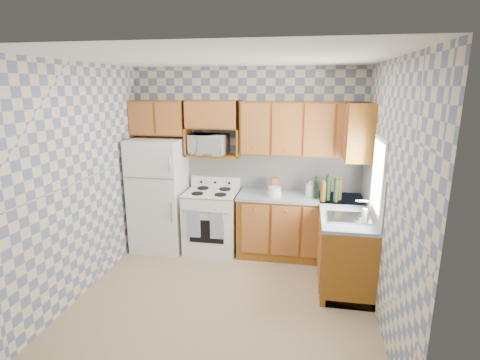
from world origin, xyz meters
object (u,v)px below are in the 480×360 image
Objects in this scene: stove_body at (212,222)px; refrigerator at (159,195)px; microwave at (209,144)px; electric_kettle at (310,190)px.

refrigerator is at bearing -178.22° from stove_body.
microwave is at bearing 12.20° from refrigerator.
stove_body is 1.68× the size of microwave.
electric_kettle is at bearing 1.39° from refrigerator.
electric_kettle reaches higher than stove_body.
microwave reaches higher than refrigerator.
electric_kettle is at bearing 1.89° from microwave.
stove_body is at bearing 1.78° from refrigerator.
stove_body is (0.80, 0.03, -0.39)m from refrigerator.
electric_kettle is (2.23, 0.05, 0.16)m from refrigerator.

